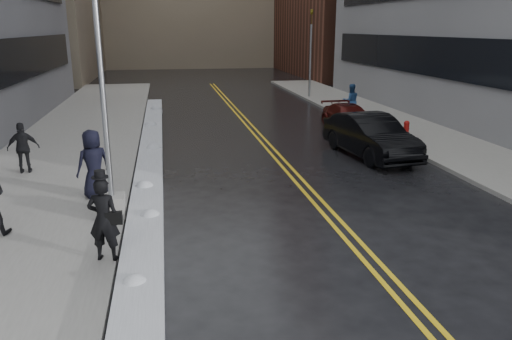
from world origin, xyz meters
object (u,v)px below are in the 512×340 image
pedestrian_east (351,101)px  car_maroon (349,118)px  lamppost (106,128)px  pedestrian_d (23,148)px  pedestrian_fedora (104,219)px  fire_hydrant (406,128)px  car_black (370,136)px  pedestrian_c (93,164)px  traffic_signal (311,50)px

pedestrian_east → car_maroon: pedestrian_east is taller
lamppost → pedestrian_east: 17.43m
pedestrian_d → pedestrian_east: pedestrian_east is taller
lamppost → pedestrian_fedora: size_ratio=4.16×
fire_hydrant → pedestrian_d: pedestrian_d is taller
fire_hydrant → pedestrian_east: bearing=99.1°
car_black → fire_hydrant: bearing=35.6°
pedestrian_c → car_maroon: pedestrian_c is taller
traffic_signal → car_maroon: size_ratio=1.36×
traffic_signal → pedestrian_d: bearing=-131.4°
lamppost → pedestrian_fedora: 2.94m
car_maroon → pedestrian_d: bearing=-159.4°
fire_hydrant → car_maroon: car_maroon is taller
lamppost → traffic_signal: 24.98m
fire_hydrant → pedestrian_fedora: pedestrian_fedora is taller
fire_hydrant → pedestrian_d: 15.94m
traffic_signal → pedestrian_fedora: 27.29m
pedestrian_d → traffic_signal: bearing=-140.9°
lamppost → pedestrian_d: size_ratio=4.38×
pedestrian_east → car_maroon: bearing=71.3°
lamppost → car_maroon: (10.44, 10.37, -1.89)m
pedestrian_c → lamppost: bearing=80.8°
traffic_signal → car_maroon: traffic_signal is taller
fire_hydrant → traffic_signal: bearing=92.0°
lamppost → fire_hydrant: (12.30, 8.00, -1.98)m
pedestrian_fedora → pedestrian_c: 4.43m
traffic_signal → pedestrian_d: 22.98m
pedestrian_fedora → car_black: bearing=-127.2°
car_maroon → pedestrian_c: bearing=-143.6°
traffic_signal → pedestrian_east: (-0.30, -8.98, -2.32)m
pedestrian_c → pedestrian_d: pedestrian_c is taller
lamppost → pedestrian_c: bearing=109.4°
lamppost → pedestrian_c: (-0.64, 1.81, -1.38)m
pedestrian_east → car_black: bearing=77.9°
car_black → pedestrian_d: bearing=174.9°
pedestrian_fedora → pedestrian_d: pedestrian_fedora is taller
pedestrian_c → pedestrian_d: bearing=-77.3°
traffic_signal → pedestrian_fedora: size_ratio=3.27×
fire_hydrant → pedestrian_east: pedestrian_east is taller
lamppost → pedestrian_east: bearing=48.5°
pedestrian_c → car_maroon: 14.01m
lamppost → car_black: lamppost is taller
traffic_signal → pedestrian_d: (-15.12, -17.14, -2.38)m
lamppost → pedestrian_east: size_ratio=4.10×
traffic_signal → pedestrian_east: bearing=-91.9°
pedestrian_d → lamppost: bearing=114.8°
lamppost → pedestrian_d: lamppost is taller
lamppost → pedestrian_east: (11.50, 13.02, -1.45)m
lamppost → pedestrian_c: lamppost is taller
car_black → car_maroon: size_ratio=1.16×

